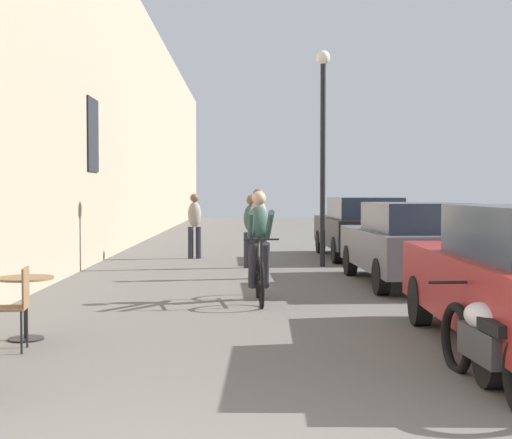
{
  "coord_description": "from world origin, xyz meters",
  "views": [
    {
      "loc": [
        0.34,
        -3.38,
        1.68
      ],
      "look_at": [
        0.62,
        14.75,
        1.0
      ],
      "focal_mm": 49.79,
      "sensor_mm": 36.0,
      "label": 1
    }
  ],
  "objects_px": {
    "pedestrian_near": "(258,228)",
    "cafe_table_mid": "(26,294)",
    "pedestrian_mid": "(251,227)",
    "cafe_chair_mid_toward_street": "(16,303)",
    "street_lamp": "(323,130)",
    "parked_car_third": "(361,227)",
    "parked_motorcycle": "(488,344)",
    "parked_car_second": "(409,242)",
    "cyclist_on_bicycle": "(259,249)",
    "pedestrian_far": "(194,222)"
  },
  "relations": [
    {
      "from": "parked_car_second",
      "to": "pedestrian_near",
      "type": "bearing_deg",
      "value": 160.68
    },
    {
      "from": "pedestrian_mid",
      "to": "pedestrian_far",
      "type": "height_order",
      "value": "pedestrian_far"
    },
    {
      "from": "pedestrian_mid",
      "to": "pedestrian_far",
      "type": "xyz_separation_m",
      "value": [
        -1.43,
        2.28,
        0.02
      ]
    },
    {
      "from": "pedestrian_near",
      "to": "street_lamp",
      "type": "bearing_deg",
      "value": 56.58
    },
    {
      "from": "pedestrian_mid",
      "to": "pedestrian_far",
      "type": "distance_m",
      "value": 2.69
    },
    {
      "from": "cyclist_on_bicycle",
      "to": "parked_motorcycle",
      "type": "height_order",
      "value": "cyclist_on_bicycle"
    },
    {
      "from": "pedestrian_near",
      "to": "street_lamp",
      "type": "relative_size",
      "value": 0.36
    },
    {
      "from": "pedestrian_near",
      "to": "parked_car_second",
      "type": "xyz_separation_m",
      "value": [
        2.73,
        -0.96,
        -0.22
      ]
    },
    {
      "from": "cafe_chair_mid_toward_street",
      "to": "parked_car_third",
      "type": "relative_size",
      "value": 0.2
    },
    {
      "from": "pedestrian_near",
      "to": "parked_car_third",
      "type": "bearing_deg",
      "value": 57.93
    },
    {
      "from": "street_lamp",
      "to": "pedestrian_near",
      "type": "bearing_deg",
      "value": -123.42
    },
    {
      "from": "cafe_table_mid",
      "to": "cyclist_on_bicycle",
      "type": "height_order",
      "value": "cyclist_on_bicycle"
    },
    {
      "from": "pedestrian_far",
      "to": "parked_motorcycle",
      "type": "distance_m",
      "value": 12.69
    },
    {
      "from": "parked_car_third",
      "to": "parked_motorcycle",
      "type": "xyz_separation_m",
      "value": [
        -0.93,
        -12.27,
        -0.41
      ]
    },
    {
      "from": "cafe_chair_mid_toward_street",
      "to": "pedestrian_mid",
      "type": "relative_size",
      "value": 0.54
    },
    {
      "from": "cafe_table_mid",
      "to": "pedestrian_mid",
      "type": "height_order",
      "value": "pedestrian_mid"
    },
    {
      "from": "cafe_chair_mid_toward_street",
      "to": "street_lamp",
      "type": "bearing_deg",
      "value": 63.95
    },
    {
      "from": "pedestrian_near",
      "to": "cafe_table_mid",
      "type": "bearing_deg",
      "value": -115.8
    },
    {
      "from": "pedestrian_near",
      "to": "parked_motorcycle",
      "type": "height_order",
      "value": "pedestrian_near"
    },
    {
      "from": "pedestrian_mid",
      "to": "parked_motorcycle",
      "type": "bearing_deg",
      "value": -79.1
    },
    {
      "from": "cafe_table_mid",
      "to": "street_lamp",
      "type": "height_order",
      "value": "street_lamp"
    },
    {
      "from": "cafe_table_mid",
      "to": "pedestrian_far",
      "type": "relative_size",
      "value": 0.43
    },
    {
      "from": "pedestrian_near",
      "to": "pedestrian_mid",
      "type": "distance_m",
      "value": 2.03
    },
    {
      "from": "cafe_chair_mid_toward_street",
      "to": "parked_motorcycle",
      "type": "height_order",
      "value": "cafe_chair_mid_toward_street"
    },
    {
      "from": "pedestrian_mid",
      "to": "cafe_table_mid",
      "type": "bearing_deg",
      "value": -108.87
    },
    {
      "from": "pedestrian_near",
      "to": "cyclist_on_bicycle",
      "type": "bearing_deg",
      "value": -90.79
    },
    {
      "from": "pedestrian_mid",
      "to": "street_lamp",
      "type": "xyz_separation_m",
      "value": [
        1.63,
        0.27,
        2.19
      ]
    },
    {
      "from": "cafe_table_mid",
      "to": "parked_motorcycle",
      "type": "relative_size",
      "value": 0.34
    },
    {
      "from": "cafe_chair_mid_toward_street",
      "to": "parked_motorcycle",
      "type": "relative_size",
      "value": 0.41
    },
    {
      "from": "cyclist_on_bicycle",
      "to": "pedestrian_far",
      "type": "height_order",
      "value": "cyclist_on_bicycle"
    },
    {
      "from": "cyclist_on_bicycle",
      "to": "pedestrian_far",
      "type": "relative_size",
      "value": 1.06
    },
    {
      "from": "parked_car_third",
      "to": "pedestrian_mid",
      "type": "bearing_deg",
      "value": -140.75
    },
    {
      "from": "pedestrian_near",
      "to": "parked_car_second",
      "type": "relative_size",
      "value": 0.41
    },
    {
      "from": "parked_car_second",
      "to": "parked_car_third",
      "type": "distance_m",
      "value": 5.3
    },
    {
      "from": "pedestrian_far",
      "to": "parked_car_second",
      "type": "xyz_separation_m",
      "value": [
        4.29,
        -5.26,
        -0.16
      ]
    },
    {
      "from": "cafe_chair_mid_toward_street",
      "to": "pedestrian_near",
      "type": "height_order",
      "value": "pedestrian_near"
    },
    {
      "from": "cafe_table_mid",
      "to": "pedestrian_near",
      "type": "height_order",
      "value": "pedestrian_near"
    },
    {
      "from": "cafe_chair_mid_toward_street",
      "to": "pedestrian_mid",
      "type": "distance_m",
      "value": 8.73
    },
    {
      "from": "street_lamp",
      "to": "parked_car_second",
      "type": "height_order",
      "value": "street_lamp"
    },
    {
      "from": "cafe_chair_mid_toward_street",
      "to": "pedestrian_near",
      "type": "bearing_deg",
      "value": 66.88
    },
    {
      "from": "cafe_table_mid",
      "to": "cyclist_on_bicycle",
      "type": "xyz_separation_m",
      "value": [
        2.73,
        2.85,
        0.29
      ]
    },
    {
      "from": "pedestrian_far",
      "to": "parked_car_third",
      "type": "relative_size",
      "value": 0.37
    },
    {
      "from": "pedestrian_near",
      "to": "pedestrian_mid",
      "type": "xyz_separation_m",
      "value": [
        -0.12,
        2.02,
        -0.08
      ]
    },
    {
      "from": "cafe_chair_mid_toward_street",
      "to": "cyclist_on_bicycle",
      "type": "height_order",
      "value": "cyclist_on_bicycle"
    },
    {
      "from": "cafe_chair_mid_toward_street",
      "to": "parked_car_third",
      "type": "bearing_deg",
      "value": 63.06
    },
    {
      "from": "cyclist_on_bicycle",
      "to": "parked_motorcycle",
      "type": "bearing_deg",
      "value": -70.04
    },
    {
      "from": "pedestrian_mid",
      "to": "parked_motorcycle",
      "type": "xyz_separation_m",
      "value": [
        1.91,
        -9.95,
        -0.51
      ]
    },
    {
      "from": "cyclist_on_bicycle",
      "to": "street_lamp",
      "type": "relative_size",
      "value": 0.36
    },
    {
      "from": "parked_motorcycle",
      "to": "parked_car_third",
      "type": "bearing_deg",
      "value": 85.68
    },
    {
      "from": "pedestrian_mid",
      "to": "street_lamp",
      "type": "distance_m",
      "value": 2.74
    }
  ]
}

